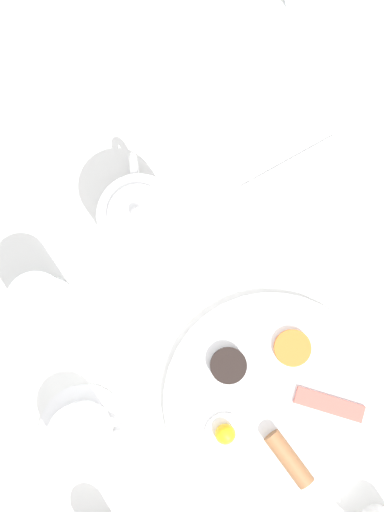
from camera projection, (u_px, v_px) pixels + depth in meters
name	position (u px, v px, depth m)	size (l,w,h in m)	color
ground_plane	(192.00, 286.00, 1.78)	(8.00, 8.00, 0.00)	#70665B
table	(192.00, 261.00, 1.13)	(1.05, 1.17, 0.70)	white
breakfast_plate	(271.00, 402.00, 1.05)	(0.32, 0.32, 0.04)	white
teapot_near	(141.00, 219.00, 1.03)	(0.12, 0.19, 0.12)	white
teacup_with_saucer_left	(82.00, 432.00, 1.02)	(0.13, 0.13, 0.06)	white
water_glass_tall	(43.00, 302.00, 1.02)	(0.08, 0.08, 0.10)	white
fork_by_plate	(290.00, 164.00, 1.09)	(0.12, 0.13, 0.00)	silver
fork_spare	(95.00, 19.00, 1.11)	(0.18, 0.08, 0.00)	silver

